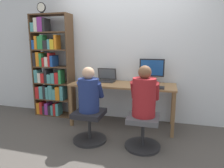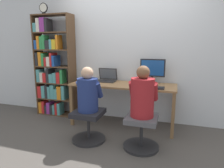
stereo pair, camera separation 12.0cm
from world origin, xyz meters
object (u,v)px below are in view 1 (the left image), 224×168
Objects in this scene: person_at_laptop at (89,92)px; desk_clock at (41,8)px; laptop at (106,79)px; person_at_monitor at (144,95)px; bookshelf at (50,71)px; desktop_monitor at (152,70)px; office_chair_right at (89,124)px; keyboard at (152,87)px; office_chair_left at (143,130)px.

person_at_laptop is 1.98m from desk_clock.
person_at_monitor reaches higher than laptop.
person_at_monitor is (0.81, -0.85, -0.04)m from laptop.
desk_clock reaches higher than bookshelf.
desk_clock is (-1.23, 0.78, 1.35)m from person_at_laptop.
desktop_monitor is at bearing 48.11° from person_at_laptop.
person_at_monitor is at bearing 1.66° from office_chair_right.
keyboard reaches higher than office_chair_left.
laptop is at bearing 133.61° from person_at_monitor.
laptop reaches higher than office_chair_left.
desktop_monitor is 2.17× the size of desk_clock.
desk_clock is at bearing 172.92° from keyboard.
laptop is 1.18m from person_at_monitor.
desk_clock is (-1.21, -0.09, 1.29)m from laptop.
office_chair_left is 0.25× the size of bookshelf.
bookshelf is at bearing 170.91° from keyboard.
office_chair_right is 0.49m from person_at_laptop.
laptop reaches higher than office_chair_right.
office_chair_left is 2.83m from desk_clock.
desktop_monitor reaches higher than laptop.
desktop_monitor is at bearing 88.69° from office_chair_left.
keyboard is 0.20× the size of bookshelf.
person_at_laptop is at bearing -35.74° from bookshelf.
person_at_laptop is (-0.00, 0.00, 0.49)m from office_chair_right.
person_at_laptop is at bearing -131.89° from desktop_monitor.
person_at_laptop reaches higher than office_chair_left.
office_chair_left is at bearing 1.27° from office_chair_right.
keyboard is 0.78× the size of office_chair_right.
desktop_monitor is 0.85m from laptop.
office_chair_left is 2.53× the size of desk_clock.
office_chair_right is at bearing -178.34° from person_at_monitor.
keyboard is 0.72m from office_chair_left.
keyboard is (0.87, -0.35, -0.04)m from laptop.
office_chair_right is (-0.85, -0.53, -0.51)m from keyboard.
bookshelf reaches higher than desktop_monitor.
person_at_monitor is at bearing 90.00° from office_chair_left.
person_at_monitor is 0.79m from person_at_laptop.
laptop is 0.91× the size of keyboard.
desk_clock is at bearing -176.48° from desktop_monitor.
office_chair_right is (0.02, -0.87, -0.55)m from laptop.
desk_clock is at bearing -127.89° from bookshelf.
laptop is at bearing 158.19° from keyboard.
person_at_monitor is at bearing -96.63° from keyboard.
bookshelf is (-1.17, 0.85, 0.17)m from person_at_laptop.
desktop_monitor is 0.66× the size of person_at_laptop.
desk_clock is at bearing 159.32° from person_at_monitor.
bookshelf is (-1.97, 0.83, 0.15)m from person_at_monitor.
keyboard is at bearing -9.09° from bookshelf.
desk_clock is (-2.02, 0.76, 1.33)m from person_at_monitor.
keyboard is at bearing -21.81° from laptop.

